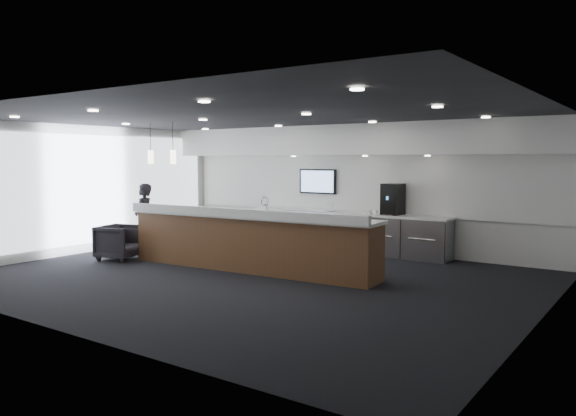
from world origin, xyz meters
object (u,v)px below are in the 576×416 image
Objects in this scene: armchair at (120,242)px; lounge_guest at (144,219)px; service_counter at (249,241)px; coffee_machine at (393,199)px.

armchair is 0.51× the size of lounge_guest.
service_counter is at bearing -91.43° from armchair.
coffee_machine is at bearing 58.68° from service_counter.
armchair is at bearing -170.86° from service_counter.
coffee_machine is 6.16m from armchair.
coffee_machine is (1.64, 3.14, 0.73)m from service_counter.
coffee_machine reaches higher than armchair.
lounge_guest is at bearing -5.11° from armchair.
lounge_guest is at bearing 174.96° from service_counter.
coffee_machine reaches higher than lounge_guest.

